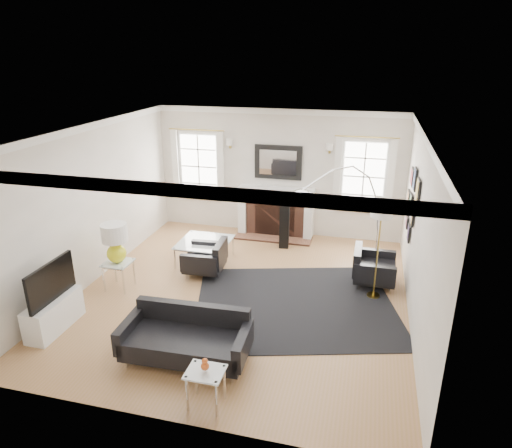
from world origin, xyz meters
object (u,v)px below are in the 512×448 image
(arc_floor_lamp, at_px, (342,219))
(coffee_table, at_px, (204,243))
(armchair_right, at_px, (372,268))
(armchair_left, at_px, (207,259))
(sofa, at_px, (187,338))
(gourd_lamp, at_px, (115,241))
(fireplace, at_px, (276,212))

(arc_floor_lamp, bearing_deg, coffee_table, 176.75)
(armchair_right, xyz_separation_m, arc_floor_lamp, (-0.59, -0.01, 0.89))
(armchair_left, bearing_deg, sofa, -76.33)
(coffee_table, distance_m, gourd_lamp, 1.84)
(armchair_right, bearing_deg, fireplace, 139.08)
(fireplace, relative_size, armchair_right, 2.06)
(fireplace, height_order, armchair_right, fireplace)
(sofa, distance_m, coffee_table, 3.04)
(coffee_table, distance_m, arc_floor_lamp, 2.75)
(armchair_left, relative_size, armchair_right, 1.02)
(fireplace, height_order, sofa, fireplace)
(armchair_right, height_order, gourd_lamp, gourd_lamp)
(coffee_table, bearing_deg, armchair_left, -64.56)
(fireplace, distance_m, arc_floor_lamp, 2.52)
(sofa, xyz_separation_m, gourd_lamp, (-1.90, 1.53, 0.61))
(coffee_table, bearing_deg, armchair_right, -2.40)
(armchair_left, bearing_deg, arc_floor_lamp, 7.74)
(armchair_right, bearing_deg, arc_floor_lamp, -178.61)
(armchair_left, height_order, gourd_lamp, gourd_lamp)
(gourd_lamp, bearing_deg, fireplace, 55.40)
(sofa, relative_size, gourd_lamp, 2.47)
(sofa, bearing_deg, armchair_left, 103.67)
(fireplace, relative_size, coffee_table, 1.74)
(arc_floor_lamp, bearing_deg, fireplace, 129.71)
(armchair_right, xyz_separation_m, coffee_table, (-3.21, 0.13, 0.10))
(fireplace, xyz_separation_m, sofa, (-0.25, -4.65, -0.24))
(armchair_right, distance_m, gourd_lamp, 4.52)
(gourd_lamp, bearing_deg, armchair_left, 35.12)
(sofa, height_order, arc_floor_lamp, arc_floor_lamp)
(fireplace, bearing_deg, armchair_right, -40.92)
(arc_floor_lamp, bearing_deg, gourd_lamp, -161.43)
(sofa, bearing_deg, arc_floor_lamp, 57.02)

